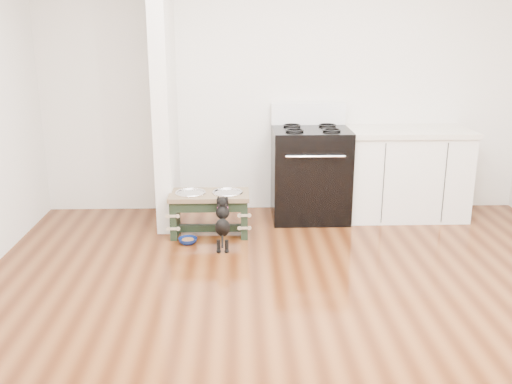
% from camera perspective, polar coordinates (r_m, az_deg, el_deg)
% --- Properties ---
extents(ground, '(5.00, 5.00, 0.00)m').
position_cam_1_polar(ground, '(3.93, 5.46, -12.73)').
color(ground, '#411D0B').
rests_on(ground, ground).
extents(room_shell, '(5.00, 5.00, 5.00)m').
position_cam_1_polar(room_shell, '(3.45, 6.20, 11.54)').
color(room_shell, silver).
rests_on(room_shell, ground).
extents(partition_wall, '(0.15, 0.80, 2.70)m').
position_cam_1_polar(partition_wall, '(5.58, -9.18, 10.42)').
color(partition_wall, silver).
rests_on(partition_wall, ground).
extents(oven_range, '(0.76, 0.69, 1.14)m').
position_cam_1_polar(oven_range, '(5.79, 5.43, 1.99)').
color(oven_range, black).
rests_on(oven_range, ground).
extents(cabinet_run, '(1.24, 0.64, 0.91)m').
position_cam_1_polar(cabinet_run, '(6.01, 14.72, 1.81)').
color(cabinet_run, white).
rests_on(cabinet_run, ground).
extents(dog_feeder, '(0.74, 0.40, 0.42)m').
position_cam_1_polar(dog_feeder, '(5.34, -4.69, -1.32)').
color(dog_feeder, black).
rests_on(dog_feeder, ground).
extents(puppy, '(0.13, 0.38, 0.45)m').
position_cam_1_polar(puppy, '(5.03, -3.36, -2.94)').
color(puppy, black).
rests_on(puppy, ground).
extents(floor_bowl, '(0.19, 0.19, 0.05)m').
position_cam_1_polar(floor_bowl, '(5.22, -6.83, -4.87)').
color(floor_bowl, '#0B1B50').
rests_on(floor_bowl, ground).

